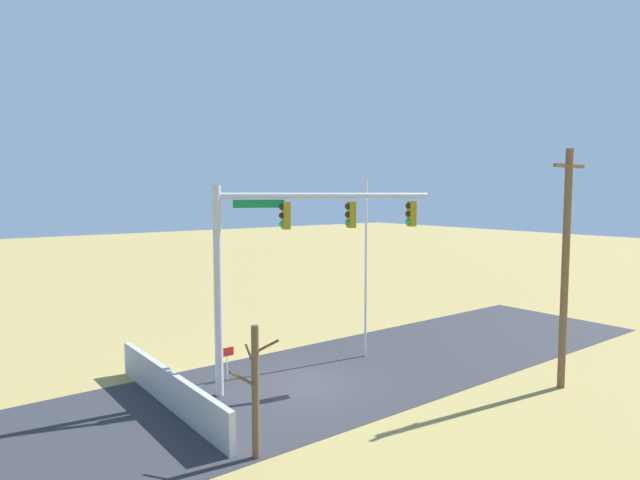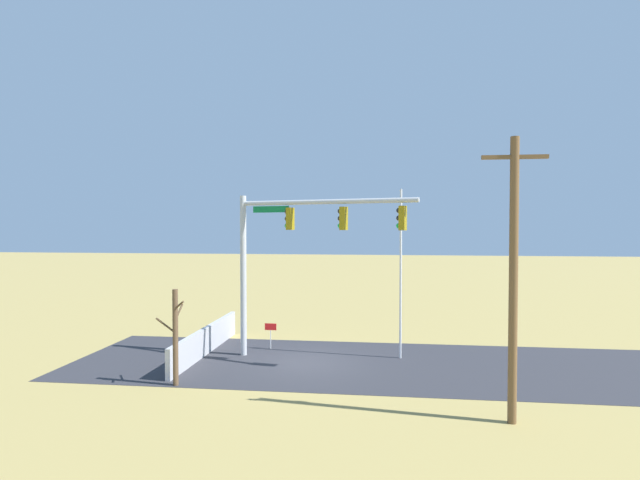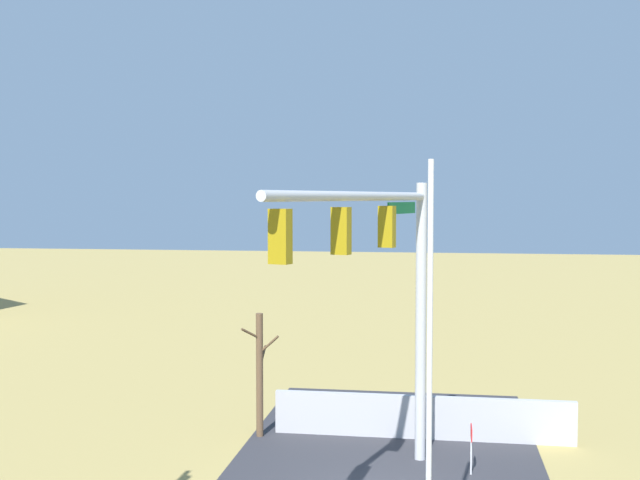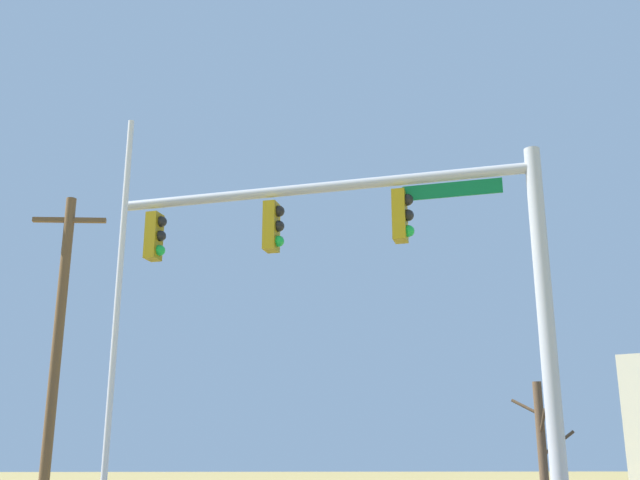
% 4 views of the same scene
% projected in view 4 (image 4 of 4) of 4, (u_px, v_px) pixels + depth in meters
% --- Properties ---
extents(signal_mast, '(7.82, 2.70, 7.24)m').
position_uv_depth(signal_mast, '(402.00, 268.00, 13.37)').
color(signal_mast, '#B2B5BA').
rests_on(signal_mast, ground_plane).
extents(flagpole, '(0.10, 0.10, 7.50)m').
position_uv_depth(flagpole, '(115.00, 338.00, 11.77)').
color(flagpole, silver).
rests_on(flagpole, ground_plane).
extents(utility_pole, '(1.90, 0.26, 8.51)m').
position_uv_depth(utility_pole, '(56.00, 353.00, 18.62)').
color(utility_pole, brown).
rests_on(utility_pole, ground_plane).
extents(bare_tree, '(1.27, 1.02, 3.56)m').
position_uv_depth(bare_tree, '(543.00, 461.00, 16.28)').
color(bare_tree, brown).
rests_on(bare_tree, ground_plane).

